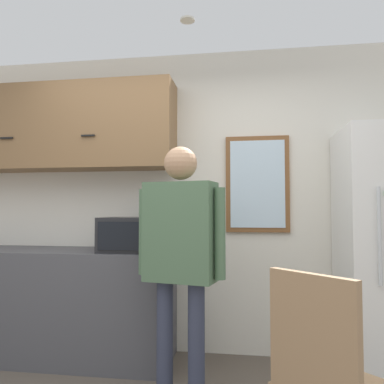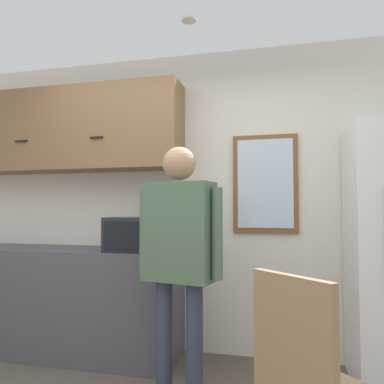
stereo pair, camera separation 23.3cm
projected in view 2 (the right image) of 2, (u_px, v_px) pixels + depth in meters
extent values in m
cube|color=silver|center=(190.00, 200.00, 3.43)|extent=(6.00, 0.06, 2.70)
cube|color=#4C4C51|center=(59.00, 300.00, 3.33)|extent=(2.16, 0.60, 0.92)
cube|color=olive|center=(70.00, 131.00, 3.52)|extent=(2.16, 0.35, 0.77)
cube|color=black|center=(21.00, 141.00, 3.42)|extent=(0.12, 0.01, 0.01)
cube|color=black|center=(96.00, 137.00, 3.25)|extent=(0.12, 0.01, 0.01)
cube|color=#232326|center=(139.00, 234.00, 3.14)|extent=(0.49, 0.41, 0.28)
cube|color=black|center=(124.00, 236.00, 2.94)|extent=(0.34, 0.01, 0.22)
cube|color=#B2B2B2|center=(154.00, 236.00, 2.89)|extent=(0.07, 0.01, 0.23)
cylinder|color=#33384C|center=(164.00, 339.00, 2.51)|extent=(0.11, 0.11, 0.79)
cylinder|color=#33384C|center=(194.00, 344.00, 2.41)|extent=(0.11, 0.11, 0.79)
cube|color=#4C6B4C|center=(179.00, 231.00, 2.49)|extent=(0.50, 0.31, 0.65)
sphere|color=tan|center=(179.00, 163.00, 2.51)|extent=(0.22, 0.22, 0.22)
cylinder|color=#4C6B4C|center=(145.00, 231.00, 2.61)|extent=(0.07, 0.07, 0.58)
cylinder|color=#4C6B4C|center=(217.00, 233.00, 2.37)|extent=(0.07, 0.07, 0.58)
cube|color=#997551|center=(292.00, 340.00, 1.50)|extent=(0.33, 0.32, 0.52)
cube|color=brown|center=(265.00, 184.00, 3.24)|extent=(0.55, 0.04, 0.85)
cube|color=silver|center=(265.00, 183.00, 3.22)|extent=(0.47, 0.01, 0.77)
cylinder|color=white|center=(189.00, 20.00, 2.79)|extent=(0.11, 0.11, 0.01)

